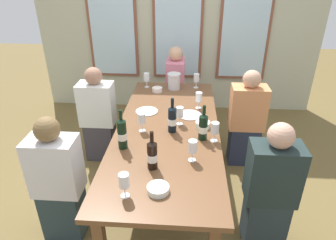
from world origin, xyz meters
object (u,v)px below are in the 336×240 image
object	(u,v)px
white_plate_0	(190,115)
tasting_bowl_1	(159,189)
wine_bottle_2	(172,119)
wine_glass_2	(147,78)
wine_glass_1	(196,78)
seated_person_1	(246,121)
wine_glass_5	(215,128)
seated_person_2	(58,183)
wine_glass_0	(193,147)
seated_person_0	(98,117)
dining_table	(168,134)
wine_glass_3	(142,119)
wine_glass_4	(199,98)
wine_glass_7	(180,113)
seated_person_3	(270,190)
metal_pitcher	(174,81)
wine_bottle_1	(152,155)
wine_bottle_0	(203,127)
tasting_bowl_2	(157,90)
seated_person_4	(175,89)
wine_glass_6	(124,182)
tasting_bowl_0	(203,125)
wine_bottle_3	(122,133)
white_plate_1	(147,111)

from	to	relation	value
white_plate_0	tasting_bowl_1	bearing A→B (deg)	-99.86
wine_bottle_2	wine_glass_2	distance (m)	1.12
wine_glass_1	seated_person_1	distance (m)	0.77
wine_glass_5	seated_person_2	size ratio (longest dim) A/B	0.16
tasting_bowl_1	seated_person_2	world-z (taller)	seated_person_2
wine_glass_0	seated_person_0	xyz separation A→B (m)	(-1.05, 1.07, -0.34)
white_plate_0	seated_person_0	size ratio (longest dim) A/B	0.21
wine_glass_1	wine_glass_0	bearing A→B (deg)	-91.82
dining_table	wine_glass_3	size ratio (longest dim) A/B	13.21
wine_glass_2	wine_glass_0	bearing A→B (deg)	-69.87
wine_glass_4	white_plate_0	bearing A→B (deg)	-116.08
tasting_bowl_1	wine_glass_7	distance (m)	0.95
wine_glass_2	seated_person_2	world-z (taller)	seated_person_2
seated_person_3	wine_glass_5	bearing A→B (deg)	140.35
white_plate_0	wine_glass_2	bearing A→B (deg)	125.55
metal_pitcher	seated_person_3	distance (m)	1.75
wine_bottle_1	tasting_bowl_1	size ratio (longest dim) A/B	2.03
dining_table	wine_glass_2	size ratio (longest dim) A/B	13.21
wine_bottle_0	tasting_bowl_2	distance (m)	1.15
white_plate_0	wine_glass_5	xyz separation A→B (m)	(0.21, -0.46, 0.12)
tasting_bowl_1	wine_glass_2	xyz separation A→B (m)	(-0.33, 1.86, 0.10)
wine_glass_3	wine_bottle_2	bearing A→B (deg)	3.06
wine_glass_0	seated_person_0	size ratio (longest dim) A/B	0.16
wine_bottle_0	tasting_bowl_2	xyz separation A→B (m)	(-0.50, 1.04, -0.10)
seated_person_1	seated_person_4	distance (m)	1.23
wine_bottle_1	tasting_bowl_2	world-z (taller)	wine_bottle_1
seated_person_4	wine_glass_1	bearing A→B (deg)	-60.78
wine_bottle_2	tasting_bowl_1	distance (m)	0.81
seated_person_4	wine_bottle_2	bearing A→B (deg)	-88.33
wine_glass_3	wine_glass_7	size ratio (longest dim) A/B	1.00
wine_glass_6	wine_bottle_1	bearing A→B (deg)	65.69
dining_table	white_plate_0	bearing A→B (deg)	52.37
tasting_bowl_0	seated_person_3	bearing A→B (deg)	-48.91
wine_glass_0	wine_glass_7	size ratio (longest dim) A/B	1.00
wine_glass_5	wine_glass_7	xyz separation A→B (m)	(-0.30, 0.28, -0.00)
wine_glass_3	seated_person_2	bearing A→B (deg)	-140.32
wine_bottle_1	wine_bottle_2	size ratio (longest dim) A/B	0.95
tasting_bowl_1	seated_person_4	size ratio (longest dim) A/B	0.13
wine_bottle_3	wine_glass_5	size ratio (longest dim) A/B	1.95
seated_person_4	dining_table	bearing A→B (deg)	-90.00
white_plate_1	wine_glass_6	bearing A→B (deg)	-88.81
white_plate_0	wine_glass_2	xyz separation A→B (m)	(-0.53, 0.73, 0.11)
white_plate_0	seated_person_2	bearing A→B (deg)	-140.79
white_plate_0	wine_glass_6	size ratio (longest dim) A/B	1.33
white_plate_0	wine_glass_6	world-z (taller)	wine_glass_6
wine_glass_0	wine_glass_5	world-z (taller)	same
white_plate_1	tasting_bowl_0	size ratio (longest dim) A/B	1.66
white_plate_0	seated_person_1	xyz separation A→B (m)	(0.63, 0.33, -0.22)
tasting_bowl_0	wine_glass_4	xyz separation A→B (m)	(-0.03, 0.41, 0.09)
wine_bottle_3	wine_glass_3	bearing A→B (deg)	67.54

